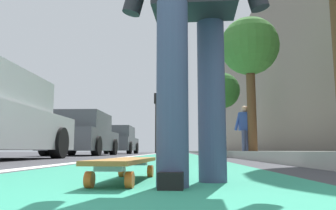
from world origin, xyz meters
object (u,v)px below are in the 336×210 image
parked_car_mid (83,135)px  traffic_light (156,112)px  pedestrian_distant (245,127)px  street_tree_far (222,91)px  parked_car_far (117,141)px  skateboard (125,163)px  street_tree_mid (250,48)px

parked_car_mid → traffic_light: bearing=-6.7°
pedestrian_distant → traffic_light: bearing=15.6°
street_tree_far → pedestrian_distant: 7.59m
parked_car_far → traffic_light: bearing=-13.4°
pedestrian_distant → skateboard: bearing=165.3°
parked_car_mid → street_tree_mid: bearing=-96.2°
street_tree_mid → parked_car_mid: bearing=83.8°
parked_car_mid → pedestrian_distant: 5.55m
skateboard → traffic_light: traffic_light is taller
parked_car_mid → traffic_light: (13.65, -1.60, 2.42)m
traffic_light → street_tree_mid: size_ratio=0.98×
parked_car_far → pedestrian_distant: pedestrian_distant is taller
parked_car_far → skateboard: bearing=-169.4°
traffic_light → parked_car_mid: bearing=173.3°
skateboard → traffic_light: bearing=3.6°
street_tree_mid → street_tree_far: (7.32, 0.00, -0.16)m
skateboard → street_tree_far: street_tree_far is taller
parked_car_mid → parked_car_far: (6.76, 0.05, 0.02)m
street_tree_far → parked_car_far: bearing=89.4°
skateboard → street_tree_mid: 10.20m
skateboard → street_tree_mid: (9.22, -2.65, 3.48)m
traffic_light → pedestrian_distant: traffic_light is taller
parked_car_mid → street_tree_mid: size_ratio=0.87×
pedestrian_distant → street_tree_mid: bearing=-127.5°
parked_car_mid → street_tree_far: (6.70, -5.72, 2.71)m
skateboard → traffic_light: (23.49, 1.47, 3.02)m
skateboard → parked_car_far: 16.91m
parked_car_mid → parked_car_far: size_ratio=0.99×
skateboard → street_tree_far: 17.08m
street_tree_far → parked_car_mid: bearing=139.5°
parked_car_mid → street_tree_far: size_ratio=0.91×
parked_car_mid → pedestrian_distant: bearing=-94.9°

